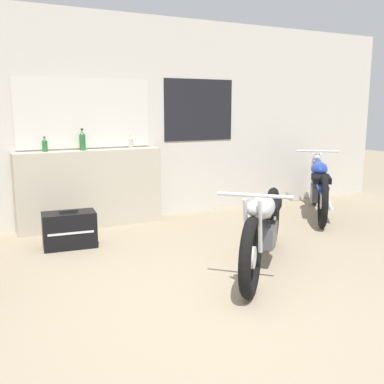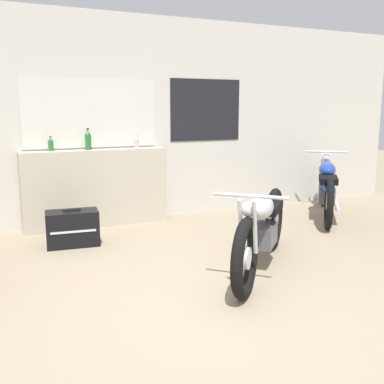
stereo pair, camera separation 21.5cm
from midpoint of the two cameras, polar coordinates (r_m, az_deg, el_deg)
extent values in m
plane|color=gray|center=(3.61, 1.71, -14.99)|extent=(24.00, 24.00, 0.00)
cube|color=beige|center=(6.21, -12.67, 8.91)|extent=(10.00, 0.06, 2.80)
cube|color=silver|center=(6.13, -14.46, 9.66)|extent=(1.70, 0.01, 0.84)
cube|color=beige|center=(6.12, -14.45, 9.66)|extent=(1.76, 0.01, 0.90)
cube|color=black|center=(6.71, -0.05, 10.37)|extent=(1.12, 0.01, 0.89)
cube|color=#B7AD99|center=(6.08, -13.73, 0.39)|extent=(1.89, 0.28, 1.02)
cylinder|color=#23662D|center=(5.94, -19.19, 5.50)|extent=(0.07, 0.07, 0.13)
cone|color=#23662D|center=(5.93, -19.24, 6.32)|extent=(0.06, 0.06, 0.04)
cylinder|color=black|center=(5.93, -19.25, 6.58)|extent=(0.03, 0.03, 0.01)
cylinder|color=#23662D|center=(6.00, -14.75, 6.10)|extent=(0.08, 0.08, 0.20)
cone|color=#23662D|center=(5.99, -14.81, 7.32)|extent=(0.07, 0.07, 0.06)
cylinder|color=black|center=(5.99, -14.82, 7.69)|extent=(0.03, 0.03, 0.02)
cylinder|color=#B7B2A8|center=(6.15, -8.76, 6.08)|extent=(0.06, 0.06, 0.13)
cone|color=#B7B2A8|center=(6.15, -8.78, 6.84)|extent=(0.05, 0.05, 0.04)
cylinder|color=gold|center=(6.14, -8.79, 7.07)|extent=(0.02, 0.02, 0.01)
torus|color=black|center=(7.54, 14.59, 1.11)|extent=(0.51, 0.61, 0.71)
cylinder|color=silver|center=(7.54, 14.59, 1.11)|extent=(0.17, 0.19, 0.20)
torus|color=black|center=(6.09, 15.32, -1.14)|extent=(0.51, 0.61, 0.71)
cylinder|color=silver|center=(6.09, 15.32, -1.14)|extent=(0.17, 0.19, 0.20)
cube|color=#4C4C51|center=(6.75, 14.95, -0.16)|extent=(0.43, 0.46, 0.22)
cylinder|color=navy|center=(6.71, 15.03, 1.67)|extent=(0.88, 1.09, 0.45)
ellipsoid|color=navy|center=(6.89, 14.98, 2.84)|extent=(0.50, 0.54, 0.22)
cube|color=black|center=(6.49, 15.17, 1.65)|extent=(0.50, 0.54, 0.08)
cube|color=navy|center=(6.15, 15.35, 0.60)|extent=(0.29, 0.32, 0.04)
cylinder|color=silver|center=(7.43, 14.25, 3.06)|extent=(0.14, 0.16, 0.52)
cylinder|color=silver|center=(7.44, 15.18, 3.02)|extent=(0.14, 0.16, 0.52)
cylinder|color=silver|center=(7.33, 14.84, 5.04)|extent=(0.52, 0.42, 0.03)
sphere|color=silver|center=(7.40, 14.78, 4.31)|extent=(0.13, 0.13, 0.13)
cylinder|color=silver|center=(6.69, 16.14, -1.56)|extent=(0.56, 0.67, 0.06)
torus|color=black|center=(3.77, 5.83, -8.25)|extent=(0.55, 0.56, 0.68)
cylinder|color=silver|center=(3.77, 5.83, -8.25)|extent=(0.18, 0.18, 0.19)
torus|color=black|center=(5.12, 8.95, -3.25)|extent=(0.55, 0.56, 0.68)
cylinder|color=silver|center=(5.12, 8.95, -3.25)|extent=(0.18, 0.18, 0.19)
cube|color=#4C4C51|center=(4.51, 7.78, -5.34)|extent=(0.44, 0.44, 0.20)
cylinder|color=#B2B2B7|center=(4.46, 7.85, -2.84)|extent=(0.95, 0.97, 0.42)
ellipsoid|color=#B2B2B7|center=(4.26, 7.48, -1.89)|extent=(0.51, 0.51, 0.22)
cube|color=black|center=(4.66, 8.28, -1.83)|extent=(0.51, 0.51, 0.08)
cube|color=#B2B2B7|center=(5.00, 8.87, -1.69)|extent=(0.30, 0.30, 0.04)
cylinder|color=silver|center=(3.76, 7.02, -4.40)|extent=(0.15, 0.15, 0.49)
cylinder|color=silver|center=(3.78, 5.22, -4.28)|extent=(0.15, 0.15, 0.49)
cylinder|color=silver|center=(3.78, 6.40, -0.44)|extent=(0.48, 0.47, 0.03)
sphere|color=silver|center=(3.74, 6.19, -2.11)|extent=(0.13, 0.13, 0.13)
cylinder|color=silver|center=(4.67, 6.23, -6.51)|extent=(0.59, 0.60, 0.06)
cube|color=black|center=(5.31, -16.43, -4.62)|extent=(0.61, 0.38, 0.40)
cube|color=silver|center=(5.15, -16.27, -5.08)|extent=(0.49, 0.06, 0.02)
cube|color=black|center=(5.26, -16.55, -2.34)|extent=(0.21, 0.05, 0.02)
camera|label=1|loc=(0.11, -91.32, -0.25)|focal=42.00mm
camera|label=2|loc=(0.11, 88.68, 0.25)|focal=42.00mm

